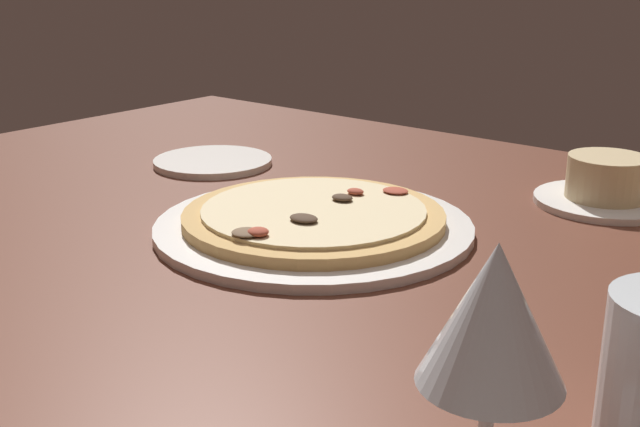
# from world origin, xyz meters

# --- Properties ---
(dining_table) EXTENTS (1.50, 1.10, 0.04)m
(dining_table) POSITION_xyz_m (0.00, 0.00, 0.02)
(dining_table) COLOR brown
(dining_table) RESTS_ON ground
(pizza_main) EXTENTS (0.34, 0.34, 0.03)m
(pizza_main) POSITION_xyz_m (-0.05, 0.04, 0.05)
(pizza_main) COLOR white
(pizza_main) RESTS_ON dining_table
(ramekin_on_saucer) EXTENTS (0.16, 0.16, 0.06)m
(ramekin_on_saucer) POSITION_xyz_m (0.15, 0.33, 0.06)
(ramekin_on_saucer) COLOR white
(ramekin_on_saucer) RESTS_ON dining_table
(wine_glass_far) EXTENTS (0.08, 0.08, 0.15)m
(wine_glass_far) POSITION_xyz_m (0.30, -0.25, 0.15)
(wine_glass_far) COLOR silver
(wine_glass_far) RESTS_ON dining_table
(side_plate) EXTENTS (0.16, 0.16, 0.01)m
(side_plate) POSITION_xyz_m (-0.34, 0.16, 0.04)
(side_plate) COLOR silver
(side_plate) RESTS_ON dining_table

